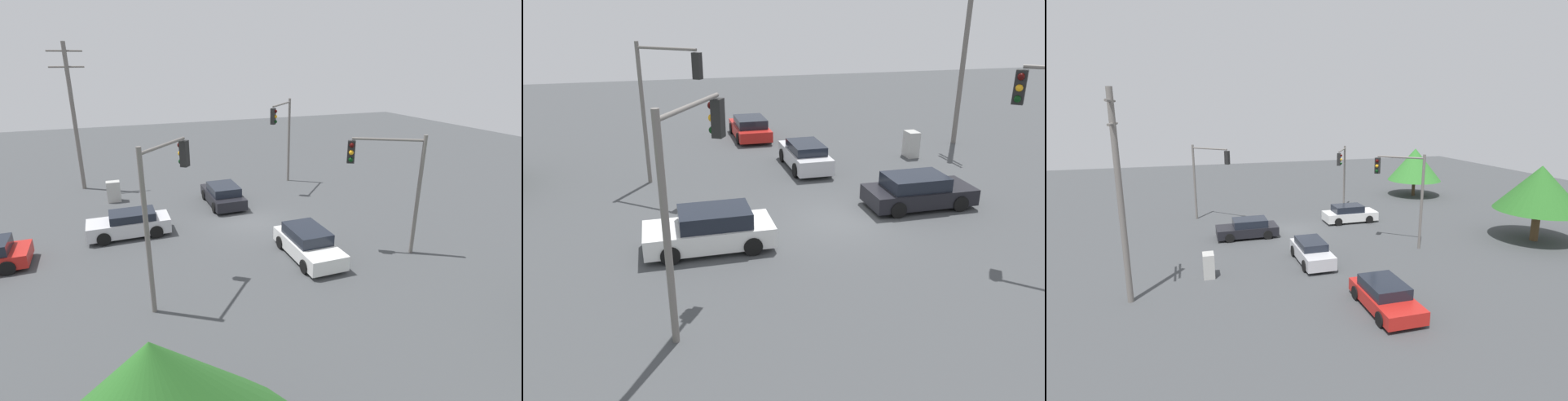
{
  "view_description": "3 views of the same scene",
  "coord_description": "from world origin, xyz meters",
  "views": [
    {
      "loc": [
        -7.29,
        -20.77,
        9.0
      ],
      "look_at": [
        0.16,
        -1.39,
        1.73
      ],
      "focal_mm": 28.0,
      "sensor_mm": 36.0,
      "label": 1
    },
    {
      "loc": [
        16.8,
        -6.59,
        7.84
      ],
      "look_at": [
        0.36,
        -2.43,
        1.17
      ],
      "focal_mm": 35.0,
      "sensor_mm": 36.0,
      "label": 2
    },
    {
      "loc": [
        -28.93,
        7.25,
        9.14
      ],
      "look_at": [
        0.94,
        -1.52,
        2.06
      ],
      "focal_mm": 28.0,
      "sensor_mm": 36.0,
      "label": 3
    }
  ],
  "objects": [
    {
      "name": "traffic_signal_main",
      "position": [
        -5.57,
        -6.2,
        4.26
      ],
      "size": [
        2.21,
        2.63,
        6.28
      ],
      "rotation": [
        0.0,
        0.0,
        0.88
      ],
      "color": "slate",
      "rests_on": "ground_plane"
    },
    {
      "name": "sedan_white",
      "position": [
        1.12,
        -5.18,
        0.67
      ],
      "size": [
        1.95,
        4.32,
        1.4
      ],
      "rotation": [
        0.0,
        0.0,
        3.14
      ],
      "color": "silver",
      "rests_on": "ground_plane"
    },
    {
      "name": "tree_behind",
      "position": [
        8.85,
        -15.7,
        3.35
      ],
      "size": [
        5.51,
        5.51,
        5.03
      ],
      "color": "#4C3823",
      "rests_on": "ground_plane"
    },
    {
      "name": "sedan_red",
      "position": [
        -13.26,
        -1.12,
        0.64
      ],
      "size": [
        4.3,
        2.05,
        1.31
      ],
      "rotation": [
        0.0,
        0.0,
        1.57
      ],
      "color": "red",
      "rests_on": "ground_plane"
    },
    {
      "name": "sedan_dark",
      "position": [
        -0.61,
        3.43,
        0.65
      ],
      "size": [
        2.06,
        4.35,
        1.35
      ],
      "color": "black",
      "rests_on": "ground_plane"
    },
    {
      "name": "traffic_signal_aux",
      "position": [
        4.65,
        5.83,
        4.27
      ],
      "size": [
        2.67,
        2.85,
        6.25
      ],
      "rotation": [
        0.0,
        0.0,
        3.96
      ],
      "color": "slate",
      "rests_on": "ground_plane"
    },
    {
      "name": "electrical_cabinet",
      "position": [
        -7.21,
        6.54,
        0.69
      ],
      "size": [
        0.85,
        0.61,
        1.37
      ],
      "primitive_type": "cube",
      "color": "#B2B2AD",
      "rests_on": "ground_plane"
    },
    {
      "name": "tree_left",
      "position": [
        -7.08,
        -15.91,
        3.76
      ],
      "size": [
        5.85,
        5.85,
        5.33
      ],
      "color": "brown",
      "rests_on": "ground_plane"
    },
    {
      "name": "traffic_signal_cross",
      "position": [
        4.85,
        -5.94,
        3.95
      ],
      "size": [
        3.08,
        1.91,
        5.78
      ],
      "rotation": [
        0.0,
        0.0,
        2.61
      ],
      "color": "slate",
      "rests_on": "ground_plane"
    },
    {
      "name": "ground_plane",
      "position": [
        0.0,
        0.0,
        0.0
      ],
      "size": [
        80.0,
        80.0,
        0.0
      ],
      "primitive_type": "plane",
      "color": "#424447"
    },
    {
      "name": "sedan_silver",
      "position": [
        -6.63,
        0.42,
        0.66
      ],
      "size": [
        4.22,
        1.84,
        1.35
      ],
      "rotation": [
        0.0,
        0.0,
        1.57
      ],
      "color": "silver",
      "rests_on": "ground_plane"
    },
    {
      "name": "utility_pole_tall",
      "position": [
        -9.16,
        10.35,
        5.33
      ],
      "size": [
        2.2,
        0.28,
        10.07
      ],
      "color": "slate",
      "rests_on": "ground_plane"
    }
  ]
}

